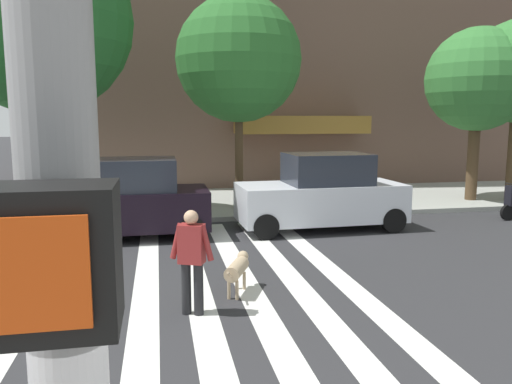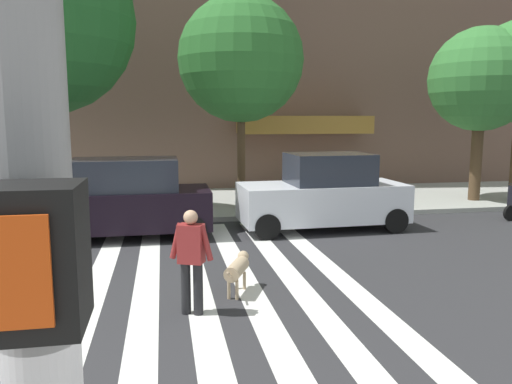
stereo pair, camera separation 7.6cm
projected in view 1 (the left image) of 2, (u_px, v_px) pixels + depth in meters
The scene contains 10 objects.
ground_plane at pixel (158, 305), 8.15m from camera, with size 160.00×160.00×0.00m, color #2B2B2D.
sidewalk_far at pixel (157, 204), 17.18m from camera, with size 80.00×6.00×0.15m, color #9C9F97.
crosswalk_stripes at pixel (201, 301), 8.28m from camera, with size 5.85×12.04×0.01m.
parked_car_behind_first at pixel (118, 200), 12.58m from camera, with size 4.61×1.97×2.01m.
parked_car_third_in_line at pixel (322, 194), 13.60m from camera, with size 4.51×2.08×2.07m.
street_tree_nearest at pixel (37, 20), 13.66m from camera, with size 5.16×5.16×8.11m.
street_tree_middle at pixel (239, 60), 15.42m from camera, with size 3.88×3.88×6.60m.
street_tree_further at pixel (478, 80), 17.14m from camera, with size 3.53×3.53×5.94m.
pedestrian_dog_walker at pixel (192, 256), 7.62m from camera, with size 0.68×0.37×1.64m.
dog_on_leash at pixel (238, 268), 8.63m from camera, with size 0.58×1.09×0.65m.
Camera 1 is at (0.08, -1.63, 3.01)m, focal length 35.10 mm.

